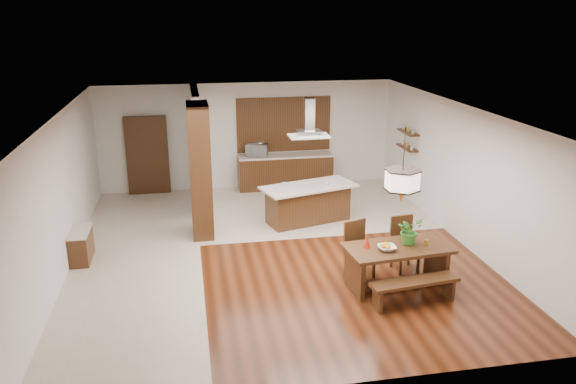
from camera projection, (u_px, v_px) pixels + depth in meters
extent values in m
plane|color=#3A180A|center=(274.00, 250.00, 11.62)|extent=(9.00, 9.00, 0.00)
cube|color=white|center=(273.00, 111.00, 10.73)|extent=(8.00, 9.00, 0.04)
cube|color=silver|center=(247.00, 136.00, 15.38)|extent=(8.00, 0.04, 2.90)
cube|color=silver|center=(330.00, 288.00, 6.96)|extent=(8.00, 0.04, 2.90)
cube|color=silver|center=(62.00, 195.00, 10.48)|extent=(0.04, 9.00, 2.90)
cube|color=silver|center=(460.00, 173.00, 11.87)|extent=(0.04, 9.00, 2.90)
cube|color=beige|center=(137.00, 260.00, 11.14)|extent=(2.50, 9.00, 0.01)
cube|color=beige|center=(307.00, 207.00, 14.17)|extent=(5.50, 4.00, 0.01)
cube|color=#3C200F|center=(273.00, 112.00, 10.73)|extent=(8.00, 9.00, 0.02)
cube|color=black|center=(200.00, 171.00, 12.05)|extent=(0.45, 1.00, 2.90)
cube|color=silver|center=(197.00, 148.00, 14.02)|extent=(0.18, 2.40, 2.90)
cube|color=black|center=(81.00, 246.00, 11.05)|extent=(0.37, 0.88, 0.63)
cube|color=black|center=(147.00, 155.00, 14.95)|extent=(1.10, 0.20, 2.10)
cube|color=black|center=(285.00, 172.00, 15.58)|extent=(2.60, 0.60, 0.90)
cube|color=beige|center=(285.00, 156.00, 15.44)|extent=(2.60, 0.62, 0.05)
cube|color=#9B5D2E|center=(284.00, 124.00, 15.43)|extent=(2.60, 0.08, 1.50)
cube|color=black|center=(407.00, 148.00, 14.29)|extent=(0.26, 0.90, 0.04)
cube|color=black|center=(408.00, 132.00, 14.17)|extent=(0.26, 0.90, 0.04)
cube|color=black|center=(398.00, 248.00, 9.89)|extent=(1.93, 1.10, 0.06)
cube|color=black|center=(355.00, 273.00, 9.79)|extent=(0.15, 0.74, 0.71)
cube|color=black|center=(436.00, 263.00, 10.22)|extent=(0.15, 0.74, 0.71)
imported|color=#367A28|center=(410.00, 230.00, 9.92)|extent=(0.57, 0.53, 0.51)
imported|color=beige|center=(387.00, 248.00, 9.72)|extent=(0.32, 0.32, 0.08)
cone|color=#B01F0C|center=(367.00, 242.00, 9.81)|extent=(0.17, 0.17, 0.20)
cylinder|color=gold|center=(426.00, 242.00, 9.93)|extent=(0.09, 0.09, 0.10)
cube|color=black|center=(308.00, 204.00, 13.07)|extent=(2.01, 1.21, 0.85)
cube|color=beige|center=(309.00, 187.00, 12.89)|extent=(2.35, 1.51, 0.05)
imported|color=white|center=(327.00, 183.00, 12.92)|extent=(0.15, 0.15, 0.09)
imported|color=#B5B8BC|center=(257.00, 150.00, 15.27)|extent=(0.66, 0.53, 0.32)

